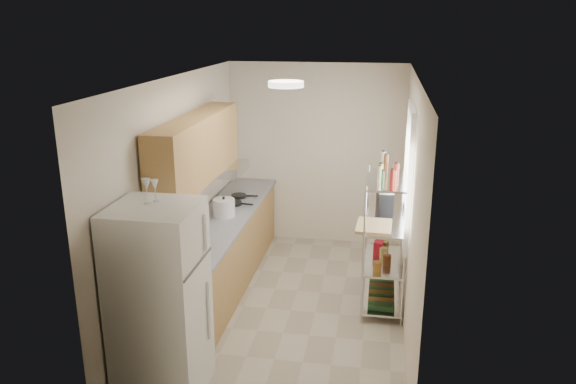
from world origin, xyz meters
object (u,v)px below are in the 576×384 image
Objects in this scene: espresso_machine at (385,202)px; frying_pan_large at (233,203)px; refrigerator at (160,302)px; cutting_board at (374,226)px; rice_cooker at (224,208)px.

frying_pan_large is at bearing 160.43° from espresso_machine.
refrigerator is at bearing -83.59° from frying_pan_large.
refrigerator is at bearing -135.98° from cutting_board.
espresso_machine is at bearing 2.47° from rice_cooker.
frying_pan_large is 1.98m from cutting_board.
frying_pan_large is 0.49× the size of cutting_board.
espresso_machine is at bearing 77.68° from cutting_board.
refrigerator is 5.94× the size of espresso_machine.
rice_cooker is 1.83m from cutting_board.
rice_cooker is 1.90m from espresso_machine.
refrigerator is 3.59× the size of cutting_board.
refrigerator is 2.45m from cutting_board.
refrigerator is 7.37× the size of frying_pan_large.
rice_cooker reaches higher than frying_pan_large.
rice_cooker is at bearing -82.89° from frying_pan_large.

